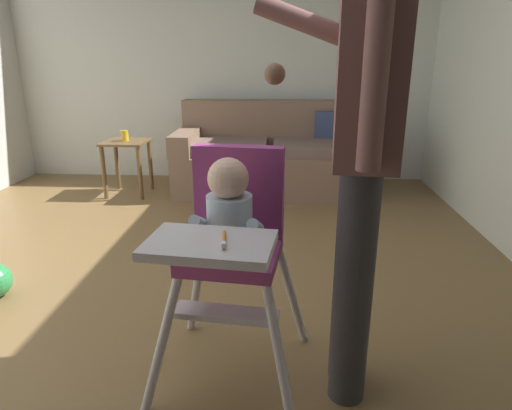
{
  "coord_description": "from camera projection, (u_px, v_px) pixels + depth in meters",
  "views": [
    {
      "loc": [
        0.66,
        -2.06,
        1.27
      ],
      "look_at": [
        0.57,
        -0.56,
        0.77
      ],
      "focal_mm": 31.28,
      "sensor_mm": 36.0,
      "label": 1
    }
  ],
  "objects": [
    {
      "name": "adult_standing",
      "position": [
        361.0,
        152.0,
        1.52
      ],
      "size": [
        0.51,
        0.53,
        1.69
      ],
      "rotation": [
        0.0,
        0.0,
        3.04
      ],
      "color": "#343234",
      "rests_on": "ground"
    },
    {
      "name": "high_chair",
      "position": [
        231.0,
        229.0,
        1.69
      ],
      "size": [
        0.67,
        0.77,
        0.94
      ],
      "rotation": [
        0.0,
        0.0,
        -1.68
      ],
      "color": "silver",
      "rests_on": "ground"
    },
    {
      "name": "wall_far",
      "position": [
        221.0,
        45.0,
        4.59
      ],
      "size": [
        5.14,
        0.06,
        2.78
      ],
      "primitive_type": "cube",
      "color": "silver",
      "rests_on": "ground"
    },
    {
      "name": "ground",
      "position": [
        157.0,
        314.0,
        2.41
      ],
      "size": [
        5.94,
        7.09,
        0.1
      ],
      "primitive_type": "cube",
      "color": "olive"
    },
    {
      "name": "couch",
      "position": [
        271.0,
        157.0,
        4.39
      ],
      "size": [
        1.82,
        0.86,
        0.86
      ],
      "rotation": [
        0.0,
        0.0,
        -1.57
      ],
      "color": "#876853",
      "rests_on": "ground"
    },
    {
      "name": "sippy_cup",
      "position": [
        125.0,
        136.0,
        4.18
      ],
      "size": [
        0.07,
        0.07,
        0.1
      ],
      "primitive_type": "cylinder",
      "color": "gold",
      "rests_on": "side_table"
    },
    {
      "name": "side_table",
      "position": [
        127.0,
        156.0,
        4.24
      ],
      "size": [
        0.4,
        0.4,
        0.52
      ],
      "color": "brown",
      "rests_on": "ground"
    }
  ]
}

